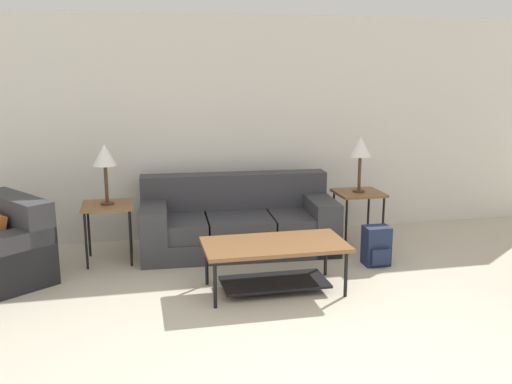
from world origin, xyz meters
The scene contains 8 objects.
wall_back centered at (0.00, 3.77, 1.30)m, with size 9.13×0.06×2.60m.
couch centered at (-0.12, 3.12, 0.30)m, with size 2.16×1.01×0.82m.
coffee_table centered at (-0.01, 1.88, 0.34)m, with size 1.29×0.67×0.46m.
side_table_left centered at (-1.51, 3.03, 0.55)m, with size 0.52×0.49×0.62m.
side_table_right centered at (1.26, 3.03, 0.55)m, with size 0.52×0.49×0.62m.
table_lamp_left centered at (-1.51, 3.03, 1.11)m, with size 0.24×0.24×0.63m.
table_lamp_right centered at (1.26, 3.03, 1.11)m, with size 0.24×0.24×0.63m.
backpack centered at (1.19, 2.33, 0.20)m, with size 0.26×0.28×0.41m.
Camera 1 is at (-1.22, -2.90, 2.02)m, focal length 40.00 mm.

